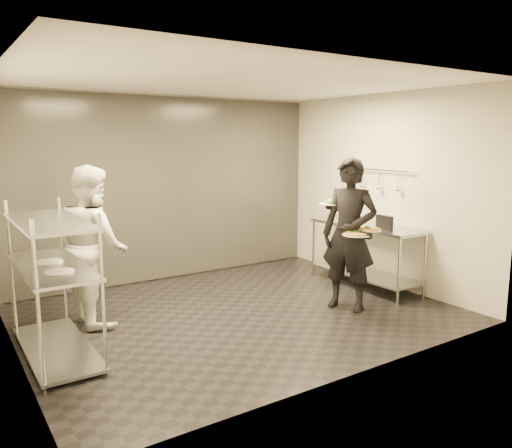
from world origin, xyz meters
TOP-DOWN VIEW (x-y plane):
  - room_shell at (0.00, 1.18)m, footprint 5.00×4.00m
  - pass_rack at (-2.15, -0.00)m, footprint 0.60×1.60m
  - prep_counter at (2.18, 0.00)m, footprint 0.60×1.80m
  - utensil_rail at (2.43, -0.00)m, footprint 0.07×1.20m
  - waiter at (1.27, -0.60)m, footprint 0.71×0.83m
  - chef at (-1.55, 0.70)m, footprint 0.74×0.93m
  - pizza_plate_near at (1.18, -0.81)m, footprint 0.34×0.34m
  - pizza_plate_far at (1.38, -0.84)m, footprint 0.28×0.28m
  - salad_plate at (1.20, -0.31)m, footprint 0.29×0.29m
  - pos_monitor at (2.06, -0.45)m, footprint 0.06×0.28m
  - bottle_green at (2.01, 0.21)m, footprint 0.07×0.07m
  - bottle_clear at (2.16, 0.14)m, footprint 0.07×0.07m
  - bottle_dark at (2.23, 0.49)m, footprint 0.06×0.06m

SIDE VIEW (x-z plane):
  - prep_counter at x=2.18m, z-range 0.17..1.09m
  - pass_rack at x=-2.15m, z-range 0.02..1.52m
  - chef at x=-1.55m, z-range 0.00..1.85m
  - waiter at x=1.27m, z-range 0.00..1.92m
  - pizza_plate_near at x=1.18m, z-range 0.98..1.03m
  - pos_monitor at x=2.06m, z-range 0.92..1.12m
  - bottle_dark at x=2.23m, z-range 0.92..1.13m
  - bottle_clear at x=2.16m, z-range 0.92..1.14m
  - bottle_green at x=2.01m, z-range 0.92..1.15m
  - pizza_plate_far at x=1.38m, z-range 1.02..1.08m
  - salad_plate at x=1.20m, z-range 1.30..1.38m
  - room_shell at x=0.00m, z-range 0.00..2.80m
  - utensil_rail at x=2.43m, z-range 1.39..1.70m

